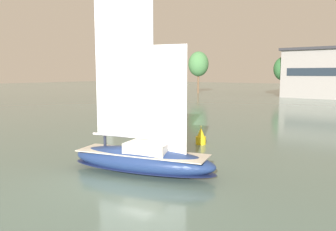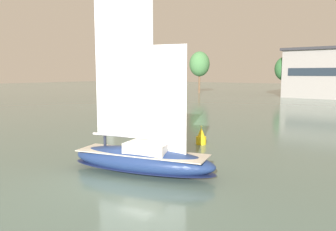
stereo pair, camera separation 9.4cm
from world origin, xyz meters
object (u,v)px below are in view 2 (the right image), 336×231
Objects in this scene: sailboat_moored_outer_mooring at (109,101)px; tree_shore_left at (200,64)px; sailboat_main at (142,157)px; channel_buoy at (201,137)px; tree_shore_right at (285,69)px.

tree_shore_left is at bearing 98.73° from sailboat_moored_outer_mooring.
sailboat_main reaches higher than channel_buoy.
channel_buoy is (40.85, -68.82, -8.95)m from tree_shore_left.
sailboat_moored_outer_mooring is (7.46, -48.56, -8.68)m from tree_shore_left.
sailboat_main is (42.13, -78.84, -8.53)m from tree_shore_left.
sailboat_moored_outer_mooring is 39.06m from channel_buoy.
tree_shore_left reaches higher than tree_shore_right.
tree_shore_left is 80.53m from channel_buoy.
sailboat_main is 8.01× the size of channel_buoy.
tree_shore_right reaches higher than channel_buoy.
tree_shore_right is 79.85m from sailboat_main.
channel_buoy is (-1.29, 10.02, -0.42)m from sailboat_main.
tree_shore_left is 0.98× the size of sailboat_main.
channel_buoy is at bearing 97.31° from sailboat_main.
sailboat_main is (14.13, -78.30, -6.74)m from tree_shore_right.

